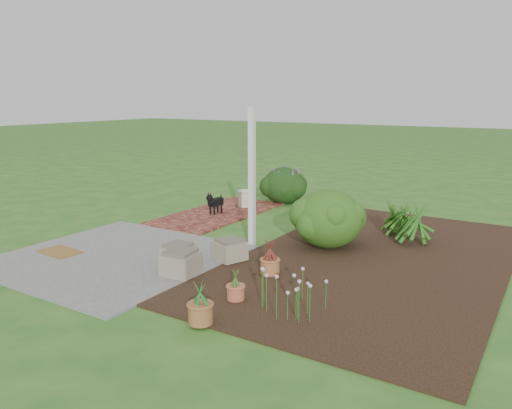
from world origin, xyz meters
The scene contains 19 objects.
ground centered at (0.00, 0.00, 0.00)m, with size 80.00×80.00×0.00m, color #27611E.
concrete_patio centered at (-1.25, -1.75, 0.02)m, with size 3.50×3.50×0.04m, color #60605D.
brick_path centered at (-1.70, 1.75, 0.02)m, with size 1.60×3.50×0.04m, color maroon.
garden_bed centered at (2.50, 0.50, 0.01)m, with size 4.00×7.00×0.03m, color black.
veranda_post centered at (0.30, 0.10, 1.25)m, with size 0.10×0.10×2.50m, color white.
stone_trough_near centered at (0.26, -1.83, 0.20)m, with size 0.48×0.48×0.32m, color gray.
stone_trough_mid centered at (-0.07, -1.50, 0.19)m, with size 0.44×0.44×0.29m, color gray.
stone_trough_far centered at (0.48, -0.87, 0.19)m, with size 0.45×0.45×0.30m, color gray.
coir_doormat centered at (-2.22, -2.12, 0.05)m, with size 0.71×0.46×0.02m, color brown.
black_dog centered at (-1.69, 1.63, 0.32)m, with size 0.18×0.55×0.48m.
cream_ceramic_urn centered at (-1.53, 2.64, 0.24)m, with size 0.29×0.29×0.39m, color beige.
evergreen_shrub centered at (1.51, 0.74, 0.56)m, with size 1.24×1.24×1.06m, color #10360F.
agapanthus_clump_back centered at (2.75, 1.70, 0.51)m, with size 1.06×1.06×0.95m, color #193F11, non-canonical shape.
agapanthus_clump_front centered at (2.35, 2.19, 0.42)m, with size 0.89×0.89×0.79m, color #0D410B, non-canonical shape.
pink_flower_patch centered at (2.27, -2.06, 0.31)m, with size 0.87×0.87×0.56m, color #113D0F, non-canonical shape.
terracotta_pot_bronze centered at (1.38, -1.08, 0.15)m, with size 0.29×0.29×0.23m, color #A56337.
terracotta_pot_small_left centered at (1.49, -2.17, 0.13)m, with size 0.23×0.23×0.19m, color #B55E3D.
terracotta_pot_small_right centered at (1.54, -2.98, 0.15)m, with size 0.29×0.29×0.25m, color #935A32.
purple_flowering_bush centered at (-1.02, 3.72, 0.47)m, with size 1.11×1.11×0.94m, color black.
Camera 1 is at (5.01, -7.30, 2.67)m, focal length 35.00 mm.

